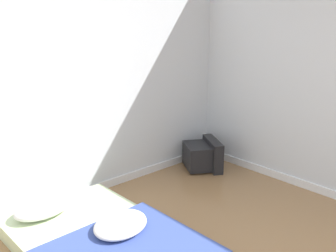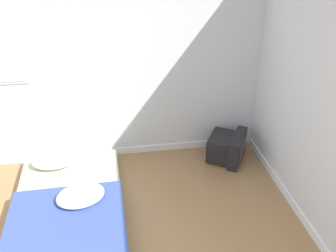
# 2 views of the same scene
# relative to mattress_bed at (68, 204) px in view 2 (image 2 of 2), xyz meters

# --- Properties ---
(wall_back) EXTENTS (7.54, 0.08, 2.60)m
(wall_back) POSITION_rel_mattress_bed_xyz_m (-0.21, 1.08, 1.18)
(wall_back) COLOR silver
(wall_back) RESTS_ON ground_plane
(mattress_bed) EXTENTS (1.15, 1.84, 0.29)m
(mattress_bed) POSITION_rel_mattress_bed_xyz_m (0.00, 0.00, 0.00)
(mattress_bed) COLOR beige
(mattress_bed) RESTS_ON ground_plane
(crt_tv) EXTENTS (0.59, 0.61, 0.38)m
(crt_tv) POSITION_rel_mattress_bed_xyz_m (1.94, 0.71, 0.07)
(crt_tv) COLOR black
(crt_tv) RESTS_ON ground_plane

